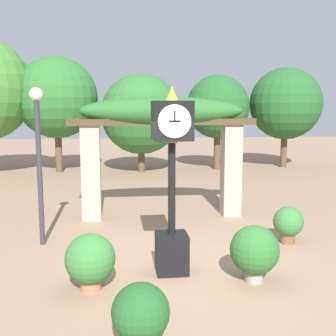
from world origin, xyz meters
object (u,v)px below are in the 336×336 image
(potted_plant_far_left, at_px, (90,260))
(potted_plant_far_right, at_px, (288,223))
(potted_plant_near_right, at_px, (141,315))
(lamp_post, at_px, (38,145))
(pedestal_clock, at_px, (172,176))
(potted_plant_near_left, at_px, (255,251))

(potted_plant_far_left, height_order, potted_plant_far_right, potted_plant_far_left)
(potted_plant_near_right, height_order, lamp_post, lamp_post)
(pedestal_clock, bearing_deg, potted_plant_near_left, -23.63)
(potted_plant_near_left, xyz_separation_m, lamp_post, (-3.61, 2.25, 1.50))
(pedestal_clock, relative_size, potted_plant_near_left, 3.38)
(potted_plant_near_right, distance_m, lamp_post, 4.60)
(potted_plant_near_right, relative_size, potted_plant_far_right, 1.08)
(pedestal_clock, relative_size, potted_plant_near_right, 3.80)
(potted_plant_near_left, bearing_deg, pedestal_clock, 156.37)
(potted_plant_far_left, bearing_deg, potted_plant_near_right, -69.13)
(lamp_post, bearing_deg, potted_plant_far_right, -5.86)
(pedestal_clock, xyz_separation_m, potted_plant_near_right, (-0.64, -2.26, -1.18))
(potted_plant_near_left, xyz_separation_m, potted_plant_far_right, (1.29, 1.75, -0.09))
(lamp_post, bearing_deg, potted_plant_near_left, -31.94)
(potted_plant_far_left, bearing_deg, lamp_post, 115.61)
(pedestal_clock, xyz_separation_m, potted_plant_near_left, (1.24, -0.54, -1.13))
(potted_plant_far_left, xyz_separation_m, lamp_post, (-1.08, 2.26, 1.53))
(pedestal_clock, distance_m, potted_plant_near_left, 1.76)
(potted_plant_near_left, distance_m, potted_plant_far_right, 2.17)
(potted_plant_near_left, xyz_separation_m, potted_plant_far_left, (-2.53, -0.00, -0.03))
(potted_plant_near_right, bearing_deg, potted_plant_near_left, 42.39)
(pedestal_clock, relative_size, potted_plant_far_left, 3.53)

